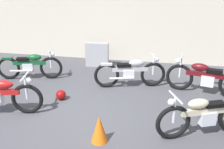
{
  "coord_description": "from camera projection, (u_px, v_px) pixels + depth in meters",
  "views": [
    {
      "loc": [
        1.79,
        -4.88,
        2.96
      ],
      "look_at": [
        0.52,
        1.31,
        0.55
      ],
      "focal_mm": 41.18,
      "sensor_mm": 36.0,
      "label": 1
    }
  ],
  "objects": [
    {
      "name": "ground_plane",
      "position": [
        78.0,
        115.0,
        5.86
      ],
      "size": [
        40.0,
        40.0,
        0.0
      ],
      "primitive_type": "plane",
      "color": "#47474C"
    },
    {
      "name": "building_wall",
      "position": [
        115.0,
        23.0,
        9.44
      ],
      "size": [
        18.0,
        0.3,
        2.75
      ],
      "primitive_type": "cube",
      "color": "beige",
      "rests_on": "ground_plane"
    },
    {
      "name": "stone_marker",
      "position": [
        97.0,
        55.0,
        8.93
      ],
      "size": [
        0.8,
        0.24,
        0.84
      ],
      "primitive_type": "cube",
      "rotation": [
        0.0,
        0.0,
        0.05
      ],
      "color": "#9E9EA3",
      "rests_on": "ground_plane"
    },
    {
      "name": "helmet",
      "position": [
        61.0,
        95.0,
        6.57
      ],
      "size": [
        0.26,
        0.26,
        0.26
      ],
      "primitive_type": "sphere",
      "color": "maroon",
      "rests_on": "ground_plane"
    },
    {
      "name": "traffic_cone",
      "position": [
        99.0,
        129.0,
        4.85
      ],
      "size": [
        0.32,
        0.32,
        0.55
      ],
      "primitive_type": "cone",
      "color": "orange",
      "rests_on": "ground_plane"
    },
    {
      "name": "motorcycle_green",
      "position": [
        30.0,
        66.0,
        7.82
      ],
      "size": [
        1.94,
        0.71,
        0.89
      ],
      "rotation": [
        0.0,
        0.0,
        0.24
      ],
      "color": "black",
      "rests_on": "ground_plane"
    },
    {
      "name": "motorcycle_silver",
      "position": [
        131.0,
        72.0,
        7.24
      ],
      "size": [
        1.98,
        0.77,
        0.91
      ],
      "rotation": [
        0.0,
        0.0,
        0.27
      ],
      "color": "black",
      "rests_on": "ground_plane"
    },
    {
      "name": "motorcycle_maroon",
      "position": [
        205.0,
        78.0,
        6.79
      ],
      "size": [
        2.08,
        0.72,
        0.95
      ],
      "rotation": [
        0.0,
        0.0,
        2.92
      ],
      "color": "black",
      "rests_on": "ground_plane"
    },
    {
      "name": "motorcycle_cream",
      "position": [
        204.0,
        115.0,
        5.0
      ],
      "size": [
        1.9,
        0.97,
        0.91
      ],
      "rotation": [
        0.0,
        0.0,
        3.55
      ],
      "color": "black",
      "rests_on": "ground_plane"
    }
  ]
}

